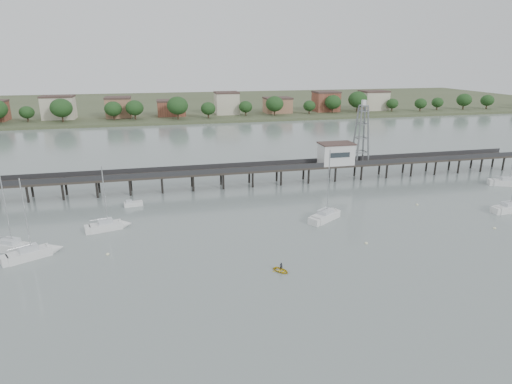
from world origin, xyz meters
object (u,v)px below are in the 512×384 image
sailboat_d (512,208)px  white_tender (133,204)px  sailboat_b (112,225)px  sailboat_f (17,248)px  sailboat_a (38,252)px  yellow_dinghy (281,271)px  pier (237,171)px  lattice_tower (362,135)px  sailboat_c (330,215)px

sailboat_d → white_tender: bearing=159.1°
sailboat_b → sailboat_f: sailboat_f is taller
sailboat_a → yellow_dinghy: bearing=-48.1°
pier → lattice_tower: 32.34m
pier → yellow_dinghy: 43.53m
pier → sailboat_d: size_ratio=11.90×
sailboat_d → lattice_tower: bearing=117.0°
lattice_tower → white_tender: size_ratio=4.00×
sailboat_b → sailboat_c: bearing=-20.1°
lattice_tower → pier: bearing=-180.0°
lattice_tower → sailboat_b: 62.76m
sailboat_a → white_tender: 24.61m
sailboat_b → sailboat_d: 77.49m
sailboat_d → yellow_dinghy: 53.81m
sailboat_c → sailboat_a: size_ratio=1.06×
yellow_dinghy → pier: bearing=52.8°
pier → sailboat_d: 58.54m
sailboat_c → yellow_dinghy: sailboat_c is taller
sailboat_c → sailboat_f: bearing=149.3°
sailboat_d → yellow_dinghy: size_ratio=4.95×
sailboat_c → sailboat_d: bearing=-41.1°
pier → lattice_tower: bearing=0.0°
sailboat_c → sailboat_f: 53.92m
white_tender → yellow_dinghy: bearing=-65.3°
pier → sailboat_a: (-36.86, -29.97, -3.15)m
lattice_tower → sailboat_d: bearing=-57.5°
yellow_dinghy → lattice_tower: bearing=17.6°
sailboat_b → sailboat_c: sailboat_c is taller
pier → sailboat_b: (-26.65, -21.16, -3.15)m
pier → white_tender: 25.54m
pier → sailboat_a: sailboat_a is taller
pier → sailboat_a: size_ratio=11.21×
sailboat_d → sailboat_f: 90.85m
sailboat_f → white_tender: (16.89, 18.28, -0.20)m
pier → sailboat_f: sailboat_f is taller
lattice_tower → white_tender: 56.84m
sailboat_a → sailboat_f: 4.33m
sailboat_d → white_tender: (-73.93, 20.40, -0.20)m
sailboat_b → sailboat_f: 15.21m
sailboat_d → sailboat_a: bearing=174.8°
sailboat_d → sailboat_c: (-36.98, 4.84, -0.01)m
lattice_tower → yellow_dinghy: (-33.17, -43.34, -11.10)m
sailboat_a → sailboat_f: bearing=118.7°
lattice_tower → sailboat_f: bearing=-159.0°
yellow_dinghy → sailboat_c: bearing=15.9°
lattice_tower → white_tender: lattice_tower is taller
sailboat_a → yellow_dinghy: size_ratio=5.26×
sailboat_a → white_tender: sailboat_a is taller
lattice_tower → yellow_dinghy: bearing=-127.4°
sailboat_b → sailboat_a: sailboat_a is taller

